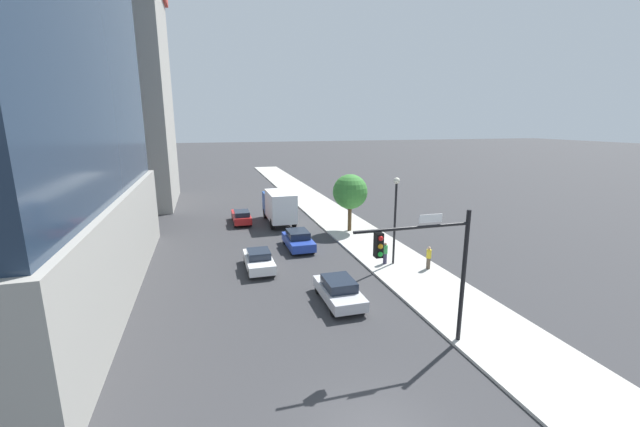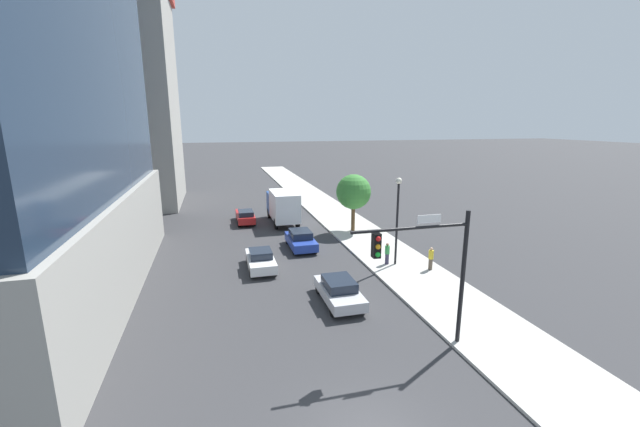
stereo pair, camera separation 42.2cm
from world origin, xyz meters
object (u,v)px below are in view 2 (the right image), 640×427
Objects in this scene: pedestrian_green_shirt at (387,253)px; construction_building at (112,76)px; pedestrian_yellow_shirt at (431,258)px; car_red at (245,216)px; street_lamp at (398,209)px; car_silver at (339,291)px; box_truck at (283,205)px; street_tree at (354,192)px; car_blue at (301,240)px; car_white at (261,260)px; traffic_light_pole at (428,258)px.

construction_building is at bearing 128.20° from pedestrian_green_shirt.
car_red is at bearing 123.62° from pedestrian_yellow_shirt.
street_lamp is at bearing -15.35° from pedestrian_green_shirt.
car_silver is 18.90m from box_truck.
construction_building is 7.10× the size of street_tree.
construction_building is 32.71m from car_blue.
car_silver is at bearing -90.00° from car_blue.
pedestrian_green_shirt is (-0.67, -9.16, -2.90)m from street_tree.
car_blue is 7.63m from pedestrian_green_shirt.
car_white is 0.96× the size of car_silver.
street_tree is 1.23× the size of car_blue.
street_lamp is 1.18× the size of street_tree.
box_truck is 17.68m from pedestrian_yellow_shirt.
pedestrian_green_shirt is at bearing 42.62° from car_silver.
traffic_light_pole is at bearing -105.90° from pedestrian_green_shirt.
street_tree is 7.48m from car_blue.
street_lamp is 3.33m from pedestrian_green_shirt.
pedestrian_yellow_shirt reaches higher than car_red.
car_silver is at bearing -59.92° from car_white.
traffic_light_pole is 3.89× the size of pedestrian_yellow_shirt.
street_tree is (3.61, 19.49, -0.59)m from traffic_light_pole.
box_truck is at bearing -16.96° from car_red.
construction_building is 26.70m from box_truck.
car_silver is 20.35m from car_red.
pedestrian_green_shirt is (8.89, -1.74, 0.25)m from car_white.
car_blue is 8.57m from box_truck.
pedestrian_green_shirt reaches higher than car_red.
pedestrian_green_shirt is (5.14, -5.64, 0.22)m from car_blue.
pedestrian_yellow_shirt is (7.60, 2.93, 0.24)m from car_silver.
box_truck reaches higher than car_red.
box_truck is at bearing 110.00° from pedestrian_green_shirt.
construction_building reaches higher than car_silver.
car_white is at bearing -90.00° from car_red.
street_lamp reaches higher than car_blue.
pedestrian_yellow_shirt is at bearing -56.38° from car_red.
car_blue is 0.98× the size of car_silver.
construction_building is 24.07× the size of pedestrian_green_shirt.
box_truck is at bearing 115.51° from pedestrian_yellow_shirt.
traffic_light_pole is 24.69m from box_truck.
car_red is at bearing 147.40° from street_tree.
street_lamp is 3.90× the size of pedestrian_yellow_shirt.
street_tree is 9.63m from pedestrian_green_shirt.
street_tree is at bearing -40.15° from construction_building.
traffic_light_pole reaches higher than car_silver.
car_red is (-9.47, 15.43, -3.48)m from street_lamp.
car_blue reaches higher than car_white.
car_blue is 10.34m from car_red.
box_truck is at bearing 95.14° from traffic_light_pole.
car_silver is at bearing 111.46° from traffic_light_pole.
construction_building is 45.33m from traffic_light_pole.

